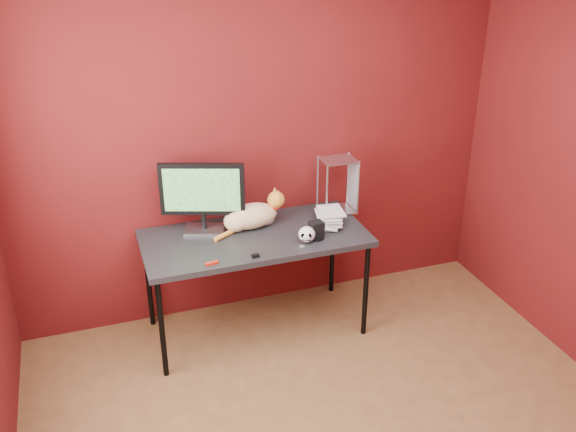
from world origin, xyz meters
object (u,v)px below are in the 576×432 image
object	(u,v)px
cat	(252,216)
speaker	(316,231)
desk	(255,242)
monitor	(202,194)
book_stack	(319,149)
skull_mug	(307,234)

from	to	relation	value
cat	speaker	bearing A→B (deg)	-45.40
desk	cat	world-z (taller)	cat
monitor	cat	world-z (taller)	monitor
desk	cat	size ratio (longest dim) A/B	2.81
speaker	book_stack	world-z (taller)	book_stack
speaker	cat	bearing A→B (deg)	133.79
skull_mug	desk	bearing A→B (deg)	169.90
cat	book_stack	distance (m)	0.65
desk	speaker	world-z (taller)	speaker
monitor	cat	xyz separation A→B (m)	(0.32, -0.06, -0.18)
skull_mug	speaker	bearing A→B (deg)	44.00
cat	speaker	world-z (taller)	cat
desk	skull_mug	world-z (taller)	skull_mug
speaker	monitor	bearing A→B (deg)	145.85
skull_mug	speaker	size ratio (longest dim) A/B	0.99
monitor	speaker	world-z (taller)	monitor
monitor	book_stack	distance (m)	0.83
book_stack	speaker	bearing A→B (deg)	-113.34
cat	skull_mug	world-z (taller)	cat
cat	book_stack	world-z (taller)	book_stack
monitor	desk	bearing A→B (deg)	-11.47
skull_mug	book_stack	distance (m)	0.57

